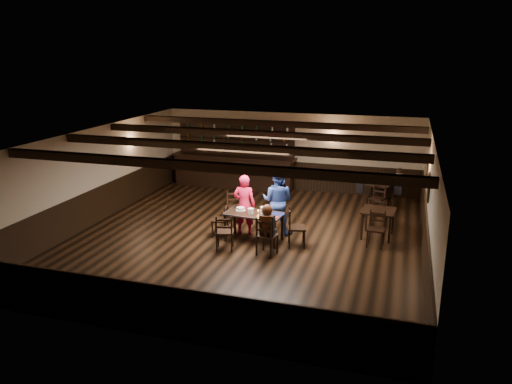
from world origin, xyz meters
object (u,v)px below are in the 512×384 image
(man_blue, at_px, (278,201))
(bar_counter, at_px, (234,167))
(chair_near_left, at_px, (224,230))
(dining_table, at_px, (254,216))
(woman_pink, at_px, (244,205))
(chair_near_right, at_px, (266,234))
(cake, at_px, (241,209))

(man_blue, xyz_separation_m, bar_counter, (-2.67, 4.12, -0.17))
(chair_near_left, distance_m, bar_counter, 5.99)
(dining_table, bearing_deg, chair_near_left, -120.25)
(dining_table, relative_size, woman_pink, 0.93)
(chair_near_left, distance_m, chair_near_right, 1.05)
(woman_pink, relative_size, cake, 6.40)
(cake, bearing_deg, chair_near_right, -45.68)
(dining_table, bearing_deg, man_blue, 60.68)
(dining_table, height_order, cake, cake)
(cake, xyz_separation_m, bar_counter, (-1.84, 4.75, -0.06))
(chair_near_right, bearing_deg, dining_table, 123.06)
(chair_near_right, bearing_deg, cake, 134.32)
(woman_pink, height_order, cake, woman_pink)
(man_blue, bearing_deg, woman_pink, 27.36)
(man_blue, bearing_deg, bar_counter, -53.17)
(dining_table, height_order, man_blue, man_blue)
(man_blue, distance_m, cake, 1.05)
(cake, bearing_deg, woman_pink, 87.05)
(chair_near_left, bearing_deg, cake, 84.78)
(dining_table, xyz_separation_m, chair_near_left, (-0.49, -0.85, -0.13))
(woman_pink, height_order, bar_counter, bar_counter)
(cake, bearing_deg, dining_table, -17.71)
(dining_table, xyz_separation_m, bar_counter, (-2.24, 4.88, 0.06))
(chair_near_right, xyz_separation_m, cake, (-0.96, 0.98, 0.23))
(cake, bearing_deg, bar_counter, 111.10)
(man_blue, bearing_deg, chair_near_left, 64.10)
(chair_near_right, distance_m, woman_pink, 1.60)
(chair_near_left, bearing_deg, bar_counter, 106.94)
(dining_table, xyz_separation_m, cake, (-0.40, 0.13, 0.13))
(chair_near_right, distance_m, bar_counter, 6.39)
(woman_pink, bearing_deg, chair_near_left, 79.22)
(man_blue, relative_size, bar_counter, 0.40)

